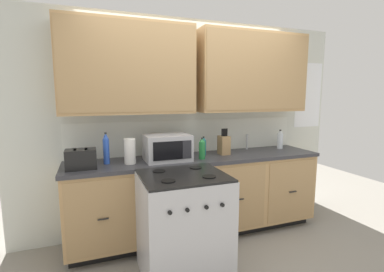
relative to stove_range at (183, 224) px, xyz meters
The scene contains 13 objects.
ground_plane 0.70m from the stove_range, 39.46° to the left, with size 8.00×8.00×0.00m, color gray.
wall_unit 1.52m from the stove_range, 64.01° to the left, with size 4.09×0.40×2.53m.
counter_run 0.75m from the stove_range, 57.30° to the left, with size 2.92×0.64×0.94m.
stove_range is the anchor object (origin of this frame).
microwave 0.85m from the stove_range, 88.41° to the left, with size 0.48×0.37×0.28m.
toaster 1.15m from the stove_range, 148.22° to the left, with size 0.28×0.18×0.19m.
knife_block 1.14m from the stove_range, 42.10° to the left, with size 0.11×0.14×0.31m.
sink_faucet 1.54m from the stove_range, 36.02° to the left, with size 0.02×0.02×0.20m, color #B2B5BA.
paper_towel_roll 0.91m from the stove_range, 123.59° to the left, with size 0.12×0.12×0.26m, color white.
bottle_green 0.87m from the stove_range, 52.94° to the left, with size 0.07×0.07×0.24m.
bottle_blue 1.09m from the stove_range, 133.25° to the left, with size 0.06×0.06×0.32m.
bottle_teal 1.03m from the stove_range, 55.25° to the left, with size 0.06×0.06×0.22m.
bottle_clear 1.85m from the stove_range, 24.81° to the left, with size 0.08×0.08×0.25m.
Camera 1 is at (-1.16, -2.61, 1.63)m, focal length 26.11 mm.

